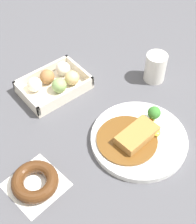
# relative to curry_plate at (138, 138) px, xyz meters

# --- Properties ---
(ground_plane) EXTENTS (1.60, 1.60, 0.00)m
(ground_plane) POSITION_rel_curry_plate_xyz_m (0.05, -0.15, -0.01)
(ground_plane) COLOR #4C4C51
(curry_plate) EXTENTS (0.26, 0.26, 0.07)m
(curry_plate) POSITION_rel_curry_plate_xyz_m (0.00, 0.00, 0.00)
(curry_plate) COLOR white
(curry_plate) RESTS_ON ground_plane
(donut_box) EXTENTS (0.20, 0.14, 0.06)m
(donut_box) POSITION_rel_curry_plate_xyz_m (0.06, -0.31, 0.01)
(donut_box) COLOR beige
(donut_box) RESTS_ON ground_plane
(chocolate_ring_donut) EXTENTS (0.14, 0.14, 0.03)m
(chocolate_ring_donut) POSITION_rel_curry_plate_xyz_m (0.29, -0.06, 0.00)
(chocolate_ring_donut) COLOR white
(chocolate_ring_donut) RESTS_ON ground_plane
(coffee_mug) EXTENTS (0.07, 0.07, 0.09)m
(coffee_mug) POSITION_rel_curry_plate_xyz_m (-0.21, -0.15, 0.03)
(coffee_mug) COLOR silver
(coffee_mug) RESTS_ON ground_plane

